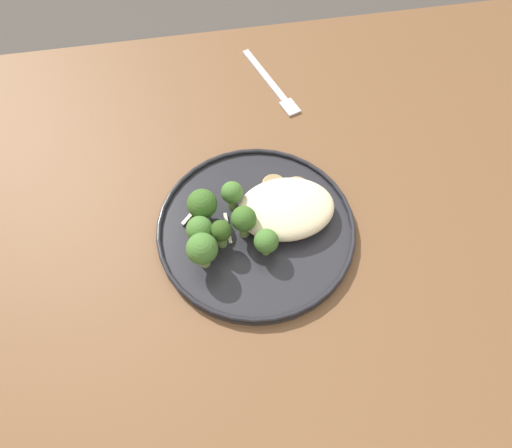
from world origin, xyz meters
The scene contains 21 objects.
ground centered at (0.00, 0.00, 0.00)m, with size 6.00×6.00×0.00m, color #47423D.
wooden_dining_table centered at (0.00, 0.00, 0.66)m, with size 1.40×1.00×0.74m.
dinner_plate centered at (-0.04, -0.03, 0.75)m, with size 0.29×0.29×0.02m.
noodle_bed centered at (-0.09, -0.05, 0.77)m, with size 0.14×0.11×0.04m.
seared_scallop_left_edge centered at (-0.10, -0.02, 0.76)m, with size 0.03×0.03×0.02m.
seared_scallop_tiny_bay centered at (-0.04, -0.06, 0.76)m, with size 0.02×0.02×0.02m.
seared_scallop_large_seared centered at (-0.07, -0.04, 0.76)m, with size 0.03×0.03×0.01m.
seared_scallop_rear_pale centered at (-0.09, -0.04, 0.76)m, with size 0.03×0.03×0.01m.
seared_scallop_right_edge centered at (-0.07, -0.06, 0.76)m, with size 0.03×0.03×0.02m.
seared_scallop_center_golden centered at (-0.11, -0.08, 0.76)m, with size 0.04×0.04×0.02m.
seared_scallop_tilted_round centered at (-0.08, -0.09, 0.76)m, with size 0.03×0.03×0.02m.
broccoli_floret_tall_stalk centered at (0.04, -0.02, 0.79)m, with size 0.04×0.04×0.06m.
broccoli_floret_front_edge centered at (-0.02, -0.03, 0.79)m, with size 0.04×0.04×0.06m.
broccoli_floret_right_tilted centered at (0.01, -0.01, 0.78)m, with size 0.03×0.03×0.05m.
broccoli_floret_near_rim centered at (-0.05, 0.01, 0.78)m, with size 0.03×0.03×0.05m.
broccoli_floret_beside_noodles centered at (-0.01, -0.08, 0.78)m, with size 0.03×0.03×0.05m.
broccoli_floret_small_sprig centered at (0.04, 0.01, 0.79)m, with size 0.04×0.04×0.07m.
broccoli_floret_left_leaning centered at (0.03, -0.06, 0.79)m, with size 0.04×0.04×0.06m.
onion_sliver_pale_crescent centered at (0.00, -0.04, 0.75)m, with size 0.05×0.01×0.00m, color silver.
onion_sliver_short_strip centered at (0.05, -0.07, 0.75)m, with size 0.05×0.01×0.00m, color silver.
dinner_fork centered at (-0.12, -0.33, 0.74)m, with size 0.08×0.18×0.00m.
Camera 1 is at (0.02, 0.30, 1.33)m, focal length 32.26 mm.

